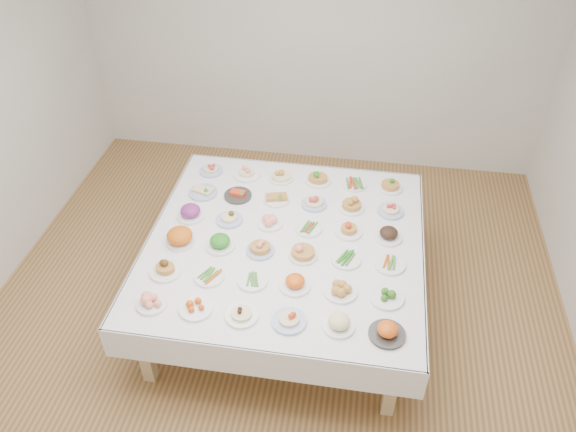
# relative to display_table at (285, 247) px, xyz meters

# --- Properties ---
(room_envelope) EXTENTS (5.02, 5.02, 2.81)m
(room_envelope) POSITION_rel_display_table_xyz_m (-0.08, -0.11, 1.15)
(room_envelope) COLOR olive
(room_envelope) RESTS_ON ground
(display_table) EXTENTS (2.19, 2.19, 0.75)m
(display_table) POSITION_rel_display_table_xyz_m (0.00, 0.00, 0.00)
(display_table) COLOR white
(display_table) RESTS_ON ground
(dish_0) EXTENTS (0.22, 0.22, 0.10)m
(dish_0) POSITION_rel_display_table_xyz_m (-0.81, -0.82, 0.11)
(dish_0) COLOR white
(dish_0) RESTS_ON display_table
(dish_1) EXTENTS (0.23, 0.23, 0.09)m
(dish_1) POSITION_rel_display_table_xyz_m (-0.49, -0.81, 0.10)
(dish_1) COLOR white
(dish_1) RESTS_ON display_table
(dish_2) EXTENTS (0.23, 0.23, 0.11)m
(dish_2) POSITION_rel_display_table_xyz_m (-0.16, -0.83, 0.11)
(dish_2) COLOR white
(dish_2) RESTS_ON display_table
(dish_3) EXTENTS (0.24, 0.24, 0.11)m
(dish_3) POSITION_rel_display_table_xyz_m (0.16, -0.82, 0.11)
(dish_3) COLOR #4C66B2
(dish_3) RESTS_ON display_table
(dish_4) EXTENTS (0.21, 0.21, 0.12)m
(dish_4) POSITION_rel_display_table_xyz_m (0.50, -0.81, 0.12)
(dish_4) COLOR white
(dish_4) RESTS_ON display_table
(dish_5) EXTENTS (0.25, 0.25, 0.13)m
(dish_5) POSITION_rel_display_table_xyz_m (0.82, -0.83, 0.12)
(dish_5) COLOR #2F2C2A
(dish_5) RESTS_ON display_table
(dish_6) EXTENTS (0.24, 0.24, 0.13)m
(dish_6) POSITION_rel_display_table_xyz_m (-0.82, -0.49, 0.13)
(dish_6) COLOR white
(dish_6) RESTS_ON display_table
(dish_7) EXTENTS (0.22, 0.22, 0.05)m
(dish_7) POSITION_rel_display_table_xyz_m (-0.48, -0.50, 0.09)
(dish_7) COLOR white
(dish_7) RESTS_ON display_table
(dish_8) EXTENTS (0.22, 0.22, 0.05)m
(dish_8) POSITION_rel_display_table_xyz_m (-0.16, -0.49, 0.08)
(dish_8) COLOR white
(dish_8) RESTS_ON display_table
(dish_9) EXTENTS (0.22, 0.22, 0.12)m
(dish_9) POSITION_rel_display_table_xyz_m (0.15, -0.49, 0.12)
(dish_9) COLOR white
(dish_9) RESTS_ON display_table
(dish_10) EXTENTS (0.24, 0.24, 0.11)m
(dish_10) POSITION_rel_display_table_xyz_m (0.49, -0.49, 0.11)
(dish_10) COLOR white
(dish_10) RESTS_ON display_table
(dish_11) EXTENTS (0.24, 0.24, 0.09)m
(dish_11) POSITION_rel_display_table_xyz_m (0.81, -0.50, 0.10)
(dish_11) COLOR white
(dish_11) RESTS_ON display_table
(dish_12) EXTENTS (0.22, 0.22, 0.14)m
(dish_12) POSITION_rel_display_table_xyz_m (-0.81, -0.16, 0.13)
(dish_12) COLOR white
(dish_12) RESTS_ON display_table
(dish_13) EXTENTS (0.24, 0.24, 0.14)m
(dish_13) POSITION_rel_display_table_xyz_m (-0.49, -0.16, 0.13)
(dish_13) COLOR white
(dish_13) RESTS_ON display_table
(dish_14) EXTENTS (0.22, 0.22, 0.12)m
(dish_14) POSITION_rel_display_table_xyz_m (-0.17, -0.16, 0.12)
(dish_14) COLOR #4C66B2
(dish_14) RESTS_ON display_table
(dish_15) EXTENTS (0.22, 0.22, 0.14)m
(dish_15) POSITION_rel_display_table_xyz_m (0.17, -0.16, 0.14)
(dish_15) COLOR white
(dish_15) RESTS_ON display_table
(dish_16) EXTENTS (0.24, 0.23, 0.05)m
(dish_16) POSITION_rel_display_table_xyz_m (0.50, -0.16, 0.09)
(dish_16) COLOR white
(dish_16) RESTS_ON display_table
(dish_17) EXTENTS (0.24, 0.24, 0.05)m
(dish_17) POSITION_rel_display_table_xyz_m (0.83, -0.15, 0.09)
(dish_17) COLOR white
(dish_17) RESTS_ON display_table
(dish_18) EXTENTS (0.23, 0.23, 0.14)m
(dish_18) POSITION_rel_display_table_xyz_m (-0.82, 0.17, 0.13)
(dish_18) COLOR white
(dish_18) RESTS_ON display_table
(dish_19) EXTENTS (0.22, 0.22, 0.11)m
(dish_19) POSITION_rel_display_table_xyz_m (-0.49, 0.16, 0.11)
(dish_19) COLOR #4C66B2
(dish_19) RESTS_ON display_table
(dish_20) EXTENTS (0.21, 0.21, 0.10)m
(dish_20) POSITION_rel_display_table_xyz_m (-0.15, 0.17, 0.11)
(dish_20) COLOR white
(dish_20) RESTS_ON display_table
(dish_21) EXTENTS (0.21, 0.21, 0.05)m
(dish_21) POSITION_rel_display_table_xyz_m (0.17, 0.16, 0.09)
(dish_21) COLOR white
(dish_21) RESTS_ON display_table
(dish_22) EXTENTS (0.22, 0.22, 0.11)m
(dish_22) POSITION_rel_display_table_xyz_m (0.49, 0.17, 0.12)
(dish_22) COLOR white
(dish_22) RESTS_ON display_table
(dish_23) EXTENTS (0.22, 0.22, 0.12)m
(dish_23) POSITION_rel_display_table_xyz_m (0.81, 0.15, 0.12)
(dish_23) COLOR white
(dish_23) RESTS_ON display_table
(dish_24) EXTENTS (0.25, 0.25, 0.11)m
(dish_24) POSITION_rel_display_table_xyz_m (-0.81, 0.49, 0.11)
(dish_24) COLOR #4C66B2
(dish_24) RESTS_ON display_table
(dish_25) EXTENTS (0.24, 0.24, 0.09)m
(dish_25) POSITION_rel_display_table_xyz_m (-0.50, 0.50, 0.10)
(dish_25) COLOR #2F2C2A
(dish_25) RESTS_ON display_table
(dish_26) EXTENTS (0.22, 0.22, 0.10)m
(dish_26) POSITION_rel_display_table_xyz_m (-0.16, 0.50, 0.11)
(dish_26) COLOR white
(dish_26) RESTS_ON display_table
(dish_27) EXTENTS (0.21, 0.21, 0.12)m
(dish_27) POSITION_rel_display_table_xyz_m (0.17, 0.48, 0.13)
(dish_27) COLOR #4C66B2
(dish_27) RESTS_ON display_table
(dish_28) EXTENTS (0.22, 0.21, 0.14)m
(dish_28) POSITION_rel_display_table_xyz_m (0.49, 0.48, 0.13)
(dish_28) COLOR white
(dish_28) RESTS_ON display_table
(dish_29) EXTENTS (0.22, 0.22, 0.10)m
(dish_29) POSITION_rel_display_table_xyz_m (0.82, 0.49, 0.11)
(dish_29) COLOR #4C66B2
(dish_29) RESTS_ON display_table
(dish_30) EXTENTS (0.21, 0.21, 0.10)m
(dish_30) POSITION_rel_display_table_xyz_m (-0.83, 0.83, 0.11)
(dish_30) COLOR #4C66B2
(dish_30) RESTS_ON display_table
(dish_31) EXTENTS (0.25, 0.25, 0.13)m
(dish_31) POSITION_rel_display_table_xyz_m (-0.49, 0.82, 0.13)
(dish_31) COLOR white
(dish_31) RESTS_ON display_table
(dish_32) EXTENTS (0.21, 0.21, 0.12)m
(dish_32) POSITION_rel_display_table_xyz_m (-0.17, 0.82, 0.12)
(dish_32) COLOR white
(dish_32) RESTS_ON display_table
(dish_33) EXTENTS (0.23, 0.23, 0.13)m
(dish_33) POSITION_rel_display_table_xyz_m (0.16, 0.83, 0.12)
(dish_33) COLOR white
(dish_33) RESTS_ON display_table
(dish_34) EXTENTS (0.21, 0.21, 0.05)m
(dish_34) POSITION_rel_display_table_xyz_m (0.49, 0.82, 0.09)
(dish_34) COLOR white
(dish_34) RESTS_ON display_table
(dish_35) EXTENTS (0.21, 0.21, 0.12)m
(dish_35) POSITION_rel_display_table_xyz_m (0.81, 0.82, 0.12)
(dish_35) COLOR white
(dish_35) RESTS_ON display_table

